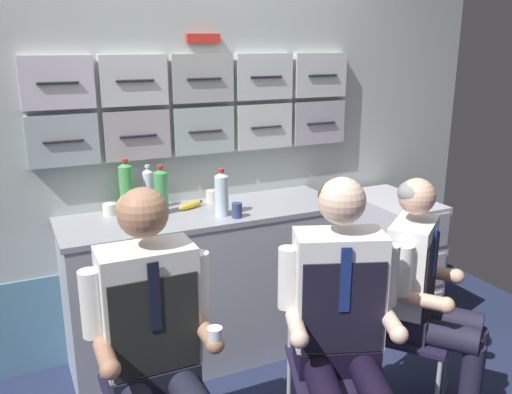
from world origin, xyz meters
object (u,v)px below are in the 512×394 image
(crew_member_left, at_px, (155,335))
(snack_banana, at_px, (190,205))
(folding_chair_left, at_px, (148,361))
(crew_member_by_counter, at_px, (427,291))
(folding_chair_by_counter, at_px, (392,310))
(service_trolley, at_px, (389,256))
(crew_member_right, at_px, (341,316))
(paper_cup_tan, at_px, (237,210))
(folding_chair_right, at_px, (332,340))
(sparkling_bottle_green, at_px, (148,189))

(crew_member_left, relative_size, snack_banana, 7.63)
(folding_chair_left, height_order, crew_member_by_counter, crew_member_by_counter)
(folding_chair_by_counter, height_order, snack_banana, snack_banana)
(service_trolley, distance_m, crew_member_right, 1.45)
(snack_banana, bearing_deg, crew_member_by_counter, -50.58)
(folding_chair_by_counter, bearing_deg, crew_member_by_counter, -52.18)
(folding_chair_by_counter, distance_m, paper_cup_tan, 0.97)
(service_trolley, distance_m, folding_chair_right, 1.29)
(crew_member_right, distance_m, folding_chair_by_counter, 0.59)
(crew_member_by_counter, bearing_deg, sparkling_bottle_green, 133.79)
(service_trolley, height_order, paper_cup_tan, paper_cup_tan)
(folding_chair_by_counter, bearing_deg, crew_member_right, -152.30)
(folding_chair_left, relative_size, sparkling_bottle_green, 3.24)
(snack_banana, bearing_deg, service_trolley, -8.60)
(paper_cup_tan, bearing_deg, folding_chair_left, -139.87)
(crew_member_by_counter, height_order, paper_cup_tan, crew_member_by_counter)
(paper_cup_tan, relative_size, snack_banana, 0.48)
(service_trolley, relative_size, crew_member_by_counter, 0.70)
(crew_member_by_counter, distance_m, paper_cup_tan, 1.07)
(sparkling_bottle_green, bearing_deg, crew_member_by_counter, -46.21)
(folding_chair_right, bearing_deg, crew_member_left, 177.29)
(service_trolley, relative_size, sparkling_bottle_green, 3.29)
(folding_chair_by_counter, bearing_deg, paper_cup_tan, 131.89)
(crew_member_left, xyz_separation_m, folding_chair_right, (0.81, -0.04, -0.20))
(folding_chair_left, bearing_deg, service_trolley, 19.23)
(service_trolley, distance_m, folding_chair_left, 1.91)
(crew_member_right, xyz_separation_m, folding_chair_by_counter, (0.49, 0.26, -0.20))
(folding_chair_left, height_order, crew_member_right, crew_member_right)
(crew_member_by_counter, relative_size, sparkling_bottle_green, 4.67)
(folding_chair_right, distance_m, sparkling_bottle_green, 1.33)
(crew_member_right, relative_size, crew_member_by_counter, 1.07)
(snack_banana, bearing_deg, crew_member_left, -116.21)
(crew_member_left, bearing_deg, sparkling_bottle_green, 76.00)
(service_trolley, height_order, crew_member_left, crew_member_left)
(folding_chair_left, height_order, sparkling_bottle_green, sparkling_bottle_green)
(folding_chair_right, bearing_deg, service_trolley, 39.63)
(crew_member_left, distance_m, snack_banana, 1.12)
(sparkling_bottle_green, bearing_deg, crew_member_right, -68.78)
(service_trolley, distance_m, snack_banana, 1.41)
(paper_cup_tan, bearing_deg, crew_member_right, -84.46)
(sparkling_bottle_green, bearing_deg, folding_chair_left, -106.26)
(sparkling_bottle_green, height_order, paper_cup_tan, sparkling_bottle_green)
(folding_chair_right, distance_m, crew_member_right, 0.26)
(crew_member_left, relative_size, folding_chair_by_counter, 1.54)
(service_trolley, distance_m, sparkling_bottle_green, 1.66)
(folding_chair_left, distance_m, snack_banana, 1.04)
(sparkling_bottle_green, distance_m, snack_banana, 0.26)
(folding_chair_left, xyz_separation_m, crew_member_right, (0.75, -0.34, 0.20))
(service_trolley, bearing_deg, folding_chair_by_counter, -128.14)
(service_trolley, height_order, sparkling_bottle_green, sparkling_bottle_green)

